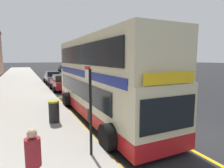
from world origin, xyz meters
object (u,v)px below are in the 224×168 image
Objects in this scene: pedestrian_waiting_near_sign at (34,162)px; parked_car_grey_far at (53,78)px; parked_car_black_ahead at (63,69)px; parked_car_white_behind at (76,70)px; double_decker_bus at (102,81)px; litter_bin at (54,111)px; parked_car_maroon_distant at (62,83)px; bus_stop_sign at (90,104)px.

parked_car_grey_far is at bearing 80.93° from pedestrian_waiting_near_sign.
parked_car_white_behind is (1.82, -5.21, 0.00)m from parked_car_black_ahead.
pedestrian_waiting_near_sign is at bearing -104.51° from parked_car_white_behind.
double_decker_bus is 10.10× the size of litter_bin.
double_decker_bus reaches higher than parked_car_grey_far.
parked_car_maroon_distant is 1.00× the size of parked_car_white_behind.
parked_car_grey_far is (-5.62, -21.81, 0.00)m from parked_car_black_ahead.
pedestrian_waiting_near_sign reaches higher than parked_car_grey_far.
bus_stop_sign is 37.93m from parked_car_white_behind.
pedestrian_waiting_near_sign is (-10.90, -38.26, 0.24)m from parked_car_white_behind.
litter_bin is (-2.69, -0.29, -1.38)m from double_decker_bus.
litter_bin is at bearing -173.77° from double_decker_bus.
parked_car_maroon_distant is at bearing -106.75° from parked_car_white_behind.
bus_stop_sign is at bearing -97.26° from parked_car_grey_far.
pedestrian_waiting_near_sign reaches higher than parked_car_maroon_distant.
parked_car_grey_far is at bearing 88.58° from parked_car_maroon_distant.
bus_stop_sign is 42.66m from parked_car_black_ahead.
double_decker_bus reaches higher than pedestrian_waiting_near_sign.
bus_stop_sign reaches higher than parked_car_grey_far.
double_decker_bus reaches higher than parked_car_maroon_distant.
parked_car_black_ahead reaches higher than litter_bin.
double_decker_bus is at bearing 54.94° from pedestrian_waiting_near_sign.
parked_car_grey_far is at bearing 82.17° from litter_bin.
bus_stop_sign is 14.42m from parked_car_maroon_distant.
double_decker_bus is 4.60m from bus_stop_sign.
bus_stop_sign reaches higher than parked_car_maroon_distant.
double_decker_bus is at bearing -100.70° from parked_car_white_behind.
parked_car_white_behind is 3.87× the size of litter_bin.
bus_stop_sign is 2.45m from pedestrian_waiting_near_sign.
parked_car_black_ahead is 3.87× the size of litter_bin.
double_decker_bus is 2.61× the size of parked_car_grey_far.
bus_stop_sign is 0.69× the size of parked_car_grey_far.
bus_stop_sign is 0.69× the size of parked_car_black_ahead.
parked_car_maroon_distant is 5.94m from parked_car_grey_far.
litter_bin is at bearing -104.45° from parked_car_maroon_distant.
double_decker_bus reaches higher than bus_stop_sign.
parked_car_white_behind is (7.38, 22.53, 0.00)m from parked_car_maroon_distant.
parked_car_black_ahead is at bearing 78.20° from pedestrian_waiting_near_sign.
parked_car_white_behind is at bearing 63.27° from parked_car_grey_far.
double_decker_bus is at bearing 62.99° from bus_stop_sign.
parked_car_grey_far is at bearing 85.32° from bus_stop_sign.
litter_bin is at bearing 99.03° from bus_stop_sign.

